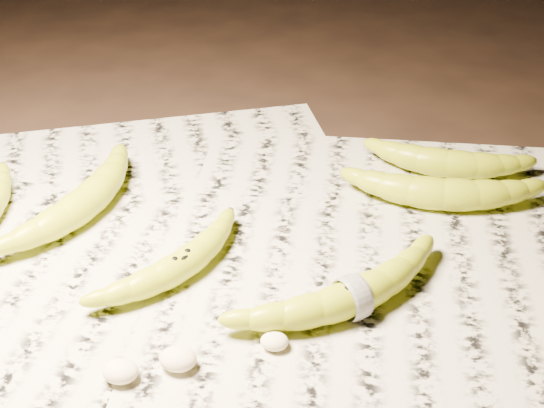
# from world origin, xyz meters

# --- Properties ---
(ground) EXTENTS (3.00, 3.00, 0.00)m
(ground) POSITION_xyz_m (0.00, 0.00, 0.00)
(ground) COLOR black
(ground) RESTS_ON ground
(newspaper_patch) EXTENTS (0.90, 0.70, 0.01)m
(newspaper_patch) POSITION_xyz_m (0.02, -0.03, 0.00)
(newspaper_patch) COLOR beige
(newspaper_patch) RESTS_ON ground
(banana_left_b) EXTENTS (0.13, 0.22, 0.04)m
(banana_left_b) POSITION_xyz_m (-0.19, 0.03, 0.03)
(banana_left_b) COLOR #AAB616
(banana_left_b) RESTS_ON newspaper_patch
(banana_center) EXTENTS (0.15, 0.18, 0.03)m
(banana_center) POSITION_xyz_m (-0.06, -0.06, 0.02)
(banana_center) COLOR #AAB616
(banana_center) RESTS_ON newspaper_patch
(banana_taped) EXTENTS (0.21, 0.18, 0.04)m
(banana_taped) POSITION_xyz_m (0.12, -0.10, 0.03)
(banana_taped) COLOR #AAB616
(banana_taped) RESTS_ON newspaper_patch
(banana_upper_a) EXTENTS (0.21, 0.07, 0.04)m
(banana_upper_a) POSITION_xyz_m (0.22, 0.10, 0.03)
(banana_upper_a) COLOR #AAB616
(banana_upper_a) RESTS_ON newspaper_patch
(banana_upper_b) EXTENTS (0.19, 0.08, 0.04)m
(banana_upper_b) POSITION_xyz_m (0.23, 0.17, 0.03)
(banana_upper_b) COLOR #AAB616
(banana_upper_b) RESTS_ON newspaper_patch
(measuring_tape) EXTENTS (0.03, 0.04, 0.05)m
(measuring_tape) POSITION_xyz_m (0.12, -0.10, 0.03)
(measuring_tape) COLOR white
(measuring_tape) RESTS_ON newspaper_patch
(flesh_chunk_a) EXTENTS (0.03, 0.03, 0.02)m
(flesh_chunk_a) POSITION_xyz_m (-0.08, -0.21, 0.02)
(flesh_chunk_a) COLOR beige
(flesh_chunk_a) RESTS_ON newspaper_patch
(flesh_chunk_b) EXTENTS (0.03, 0.03, 0.02)m
(flesh_chunk_b) POSITION_xyz_m (-0.03, -0.19, 0.02)
(flesh_chunk_b) COLOR beige
(flesh_chunk_b) RESTS_ON newspaper_patch
(flesh_chunk_c) EXTENTS (0.03, 0.02, 0.02)m
(flesh_chunk_c) POSITION_xyz_m (0.05, -0.15, 0.02)
(flesh_chunk_c) COLOR beige
(flesh_chunk_c) RESTS_ON newspaper_patch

